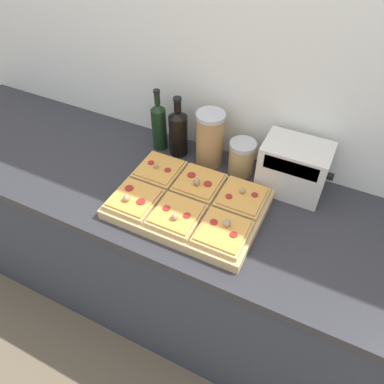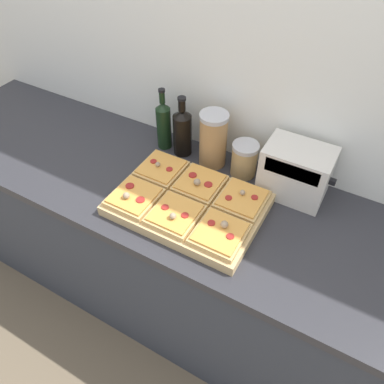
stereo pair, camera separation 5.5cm
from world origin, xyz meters
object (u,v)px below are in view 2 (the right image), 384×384
object	(u,v)px
cutting_board	(188,204)
wine_bottle	(182,131)
olive_oil_bottle	(164,124)
toaster_oven	(296,172)
grain_jar_short	(244,159)
grain_jar_tall	(213,139)

from	to	relation	value
cutting_board	wine_bottle	size ratio (longest dim) A/B	2.01
olive_oil_bottle	toaster_oven	distance (m)	0.60
olive_oil_bottle	grain_jar_short	distance (m)	0.39
wine_bottle	grain_jar_short	distance (m)	0.30
cutting_board	toaster_oven	size ratio (longest dim) A/B	2.02
grain_jar_tall	olive_oil_bottle	bearing A→B (deg)	180.00
grain_jar_tall	grain_jar_short	world-z (taller)	grain_jar_tall
cutting_board	grain_jar_short	xyz separation A→B (m)	(0.10, 0.29, 0.05)
cutting_board	grain_jar_short	world-z (taller)	grain_jar_short
cutting_board	toaster_oven	xyz separation A→B (m)	(0.31, 0.28, 0.09)
wine_bottle	grain_jar_tall	xyz separation A→B (m)	(0.15, 0.00, 0.01)
toaster_oven	grain_jar_short	bearing A→B (deg)	177.54
cutting_board	grain_jar_tall	xyz separation A→B (m)	(-0.05, 0.29, 0.10)
wine_bottle	cutting_board	bearing A→B (deg)	-56.26
wine_bottle	toaster_oven	size ratio (longest dim) A/B	1.00
olive_oil_bottle	grain_jar_short	size ratio (longest dim) A/B	1.92
olive_oil_bottle	wine_bottle	size ratio (longest dim) A/B	1.04
olive_oil_bottle	toaster_oven	xyz separation A→B (m)	(0.60, -0.01, -0.01)
olive_oil_bottle	wine_bottle	bearing A→B (deg)	0.00
olive_oil_bottle	grain_jar_tall	xyz separation A→B (m)	(0.24, 0.00, 0.01)
cutting_board	olive_oil_bottle	distance (m)	0.42
wine_bottle	grain_jar_tall	bearing A→B (deg)	0.00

